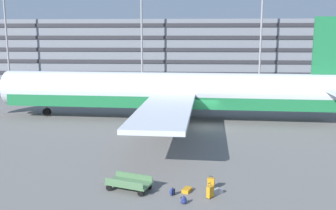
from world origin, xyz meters
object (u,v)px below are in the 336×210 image
object	(u,v)px
suitcase_black	(211,183)
baggage_cart	(129,183)
suitcase_large	(210,192)
suitcase_teal	(187,190)
suitcase_navy	(216,192)
backpack_scuffed	(184,200)
backpack_silver	(172,192)
airliner	(170,92)

from	to	relation	value
suitcase_black	baggage_cart	size ratio (longest dim) A/B	0.25
suitcase_large	suitcase_teal	bearing A→B (deg)	149.88
suitcase_large	suitcase_navy	size ratio (longest dim) A/B	1.01
baggage_cart	suitcase_navy	bearing A→B (deg)	-2.55
suitcase_teal	backpack_scuffed	xyz separation A→B (m)	(-0.16, -1.64, 0.10)
suitcase_navy	backpack_silver	xyz separation A→B (m)	(-2.53, -0.38, 0.10)
suitcase_black	backpack_scuffed	xyz separation A→B (m)	(-1.58, -2.15, -0.16)
suitcase_large	suitcase_teal	size ratio (longest dim) A/B	1.12
suitcase_navy	baggage_cart	world-z (taller)	baggage_cart
suitcase_black	backpack_silver	world-z (taller)	suitcase_black
suitcase_navy	suitcase_black	bearing A→B (deg)	111.75
airliner	baggage_cart	bearing A→B (deg)	-94.12
suitcase_navy	baggage_cart	size ratio (longest dim) A/B	0.26
airliner	suitcase_large	distance (m)	20.49
suitcase_teal	backpack_silver	bearing A→B (deg)	-147.10
suitcase_navy	backpack_scuffed	bearing A→B (deg)	-141.31
airliner	backpack_silver	size ratio (longest dim) A/B	83.03
airliner	suitcase_teal	size ratio (longest dim) A/B	54.49
suitcase_large	suitcase_teal	xyz separation A→B (m)	(-1.31, 0.76, -0.27)
suitcase_large	backpack_silver	distance (m)	2.18
backpack_silver	suitcase_large	bearing A→B (deg)	-5.59
suitcase_navy	backpack_silver	world-z (taller)	backpack_silver
suitcase_large	suitcase_black	bearing A→B (deg)	85.45
suitcase_navy	suitcase_teal	bearing A→B (deg)	174.36
backpack_silver	backpack_scuffed	bearing A→B (deg)	-57.90
backpack_silver	baggage_cart	distance (m)	2.66
airliner	backpack_silver	bearing A→B (deg)	-86.53
suitcase_teal	baggage_cart	size ratio (longest dim) A/B	0.23
suitcase_large	backpack_silver	bearing A→B (deg)	174.41
airliner	suitcase_black	world-z (taller)	airliner
suitcase_navy	baggage_cart	bearing A→B (deg)	177.45
suitcase_black	suitcase_teal	world-z (taller)	suitcase_black
suitcase_black	airliner	bearing A→B (deg)	100.46
suitcase_large	backpack_silver	world-z (taller)	suitcase_large
airliner	baggage_cart	xyz separation A→B (m)	(-1.38, -19.22, -2.54)
backpack_scuffed	backpack_silver	bearing A→B (deg)	122.10
suitcase_black	suitcase_navy	world-z (taller)	suitcase_black
suitcase_navy	backpack_scuffed	size ratio (longest dim) A/B	1.79
suitcase_teal	backpack_silver	world-z (taller)	backpack_silver
backpack_silver	baggage_cart	xyz separation A→B (m)	(-2.58, 0.61, 0.21)
suitcase_large	suitcase_teal	distance (m)	1.54
suitcase_teal	suitcase_navy	bearing A→B (deg)	-5.64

